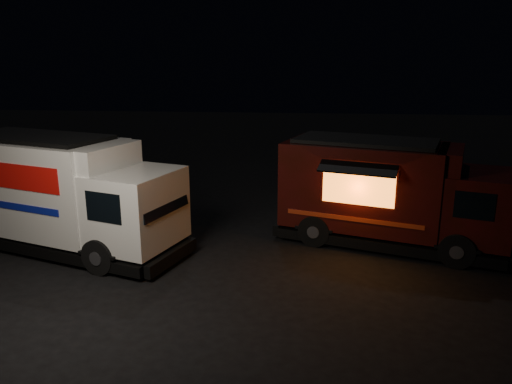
{
  "coord_description": "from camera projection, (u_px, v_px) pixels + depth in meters",
  "views": [
    {
      "loc": [
        3.13,
        -12.57,
        5.64
      ],
      "look_at": [
        1.67,
        2.0,
        1.67
      ],
      "focal_mm": 35.0,
      "sensor_mm": 36.0,
      "label": 1
    }
  ],
  "objects": [
    {
      "name": "ground",
      "position": [
        189.0,
        267.0,
        13.85
      ],
      "size": [
        80.0,
        80.0,
        0.0
      ],
      "primitive_type": "plane",
      "color": "black",
      "rests_on": "ground"
    },
    {
      "name": "white_truck",
      "position": [
        65.0,
        194.0,
        14.82
      ],
      "size": [
        7.95,
        4.77,
        3.41
      ],
      "primitive_type": null,
      "rotation": [
        0.0,
        0.0,
        -0.31
      ],
      "color": "silver",
      "rests_on": "ground"
    },
    {
      "name": "red_truck",
      "position": [
        393.0,
        193.0,
        15.19
      ],
      "size": [
        7.42,
        4.58,
        3.24
      ],
      "primitive_type": null,
      "rotation": [
        0.0,
        0.0,
        -0.31
      ],
      "color": "#3B0A0B",
      "rests_on": "ground"
    }
  ]
}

